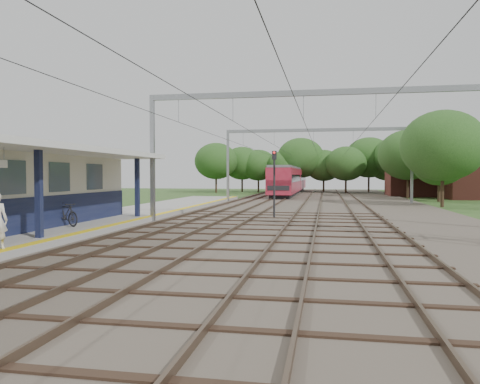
# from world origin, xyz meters

# --- Properties ---
(ground) EXTENTS (160.00, 160.00, 0.00)m
(ground) POSITION_xyz_m (0.00, 0.00, 0.00)
(ground) COLOR #2D4C1E
(ground) RESTS_ON ground
(ballast_bed) EXTENTS (18.00, 90.00, 0.10)m
(ballast_bed) POSITION_xyz_m (4.00, 30.00, 0.05)
(ballast_bed) COLOR #473D33
(ballast_bed) RESTS_ON ground
(platform) EXTENTS (5.00, 52.00, 0.35)m
(platform) POSITION_xyz_m (-7.50, 14.00, 0.17)
(platform) COLOR gray
(platform) RESTS_ON ground
(yellow_stripe) EXTENTS (0.45, 52.00, 0.01)m
(yellow_stripe) POSITION_xyz_m (-5.25, 14.00, 0.35)
(yellow_stripe) COLOR yellow
(yellow_stripe) RESTS_ON platform
(rail_tracks) EXTENTS (11.80, 88.00, 0.15)m
(rail_tracks) POSITION_xyz_m (1.50, 30.00, 0.18)
(rail_tracks) COLOR brown
(rail_tracks) RESTS_ON ballast_bed
(catenary_system) EXTENTS (17.22, 88.00, 7.00)m
(catenary_system) POSITION_xyz_m (3.39, 25.28, 5.51)
(catenary_system) COLOR gray
(catenary_system) RESTS_ON ground
(tree_band) EXTENTS (31.72, 30.88, 8.82)m
(tree_band) POSITION_xyz_m (3.84, 57.12, 4.92)
(tree_band) COLOR #382619
(tree_band) RESTS_ON ground
(house_near) EXTENTS (7.00, 6.12, 7.89)m
(house_near) POSITION_xyz_m (21.00, 46.00, 2.99)
(house_near) COLOR brown
(house_near) RESTS_ON ground
(house_far) EXTENTS (8.00, 6.12, 8.66)m
(house_far) POSITION_xyz_m (16.00, 52.00, 3.23)
(house_far) COLOR brown
(house_far) RESTS_ON ground
(bicycle) EXTENTS (1.83, 1.23, 1.08)m
(bicycle) POSITION_xyz_m (-7.07, 9.69, 0.89)
(bicycle) COLOR black
(bicycle) RESTS_ON platform
(train) EXTENTS (2.73, 34.04, 3.60)m
(train) POSITION_xyz_m (-0.50, 56.05, 2.02)
(train) COLOR black
(train) RESTS_ON ballast_bed
(signal_post) EXTENTS (0.29, 0.26, 4.07)m
(signal_post) POSITION_xyz_m (1.35, 18.23, 2.50)
(signal_post) COLOR black
(signal_post) RESTS_ON ground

